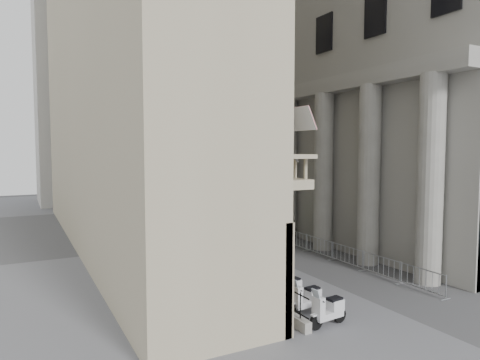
{
  "coord_description": "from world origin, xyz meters",
  "views": [
    {
      "loc": [
        -13.13,
        -7.74,
        6.45
      ],
      "look_at": [
        -0.55,
        16.36,
        4.5
      ],
      "focal_mm": 32.0,
      "sensor_mm": 36.0,
      "label": 1
    }
  ],
  "objects_px": {
    "scooter_0": "(328,326)",
    "info_kiosk": "(164,227)",
    "pedestrian_b": "(227,215)",
    "pedestrian_a": "(202,214)",
    "security_tent": "(174,200)",
    "street_lamp": "(167,169)"
  },
  "relations": [
    {
      "from": "scooter_0",
      "to": "info_kiosk",
      "type": "distance_m",
      "value": 16.67
    },
    {
      "from": "info_kiosk",
      "to": "pedestrian_b",
      "type": "bearing_deg",
      "value": 52.22
    },
    {
      "from": "pedestrian_a",
      "to": "pedestrian_b",
      "type": "relative_size",
      "value": 1.14
    },
    {
      "from": "security_tent",
      "to": "pedestrian_a",
      "type": "bearing_deg",
      "value": 41.17
    },
    {
      "from": "security_tent",
      "to": "pedestrian_b",
      "type": "relative_size",
      "value": 2.26
    },
    {
      "from": "scooter_0",
      "to": "street_lamp",
      "type": "bearing_deg",
      "value": -3.62
    },
    {
      "from": "info_kiosk",
      "to": "pedestrian_b",
      "type": "xyz_separation_m",
      "value": [
        6.77,
        3.86,
        -0.13
      ]
    },
    {
      "from": "info_kiosk",
      "to": "security_tent",
      "type": "bearing_deg",
      "value": 70.78
    },
    {
      "from": "scooter_0",
      "to": "street_lamp",
      "type": "height_order",
      "value": "street_lamp"
    },
    {
      "from": "pedestrian_b",
      "to": "pedestrian_a",
      "type": "bearing_deg",
      "value": 25.99
    },
    {
      "from": "scooter_0",
      "to": "pedestrian_b",
      "type": "height_order",
      "value": "pedestrian_b"
    },
    {
      "from": "street_lamp",
      "to": "info_kiosk",
      "type": "bearing_deg",
      "value": -155.14
    },
    {
      "from": "security_tent",
      "to": "info_kiosk",
      "type": "relative_size",
      "value": 2.0
    },
    {
      "from": "pedestrian_a",
      "to": "pedestrian_b",
      "type": "distance_m",
      "value": 2.24
    },
    {
      "from": "street_lamp",
      "to": "pedestrian_a",
      "type": "height_order",
      "value": "street_lamp"
    },
    {
      "from": "security_tent",
      "to": "pedestrian_a",
      "type": "distance_m",
      "value": 4.76
    },
    {
      "from": "security_tent",
      "to": "pedestrian_a",
      "type": "xyz_separation_m",
      "value": [
        3.34,
        2.93,
        -1.71
      ]
    },
    {
      "from": "scooter_0",
      "to": "street_lamp",
      "type": "xyz_separation_m",
      "value": [
        -0.65,
        16.63,
        5.08
      ]
    },
    {
      "from": "info_kiosk",
      "to": "street_lamp",
      "type": "bearing_deg",
      "value": 25.67
    },
    {
      "from": "security_tent",
      "to": "street_lamp",
      "type": "bearing_deg",
      "value": -124.95
    },
    {
      "from": "scooter_0",
      "to": "pedestrian_b",
      "type": "relative_size",
      "value": 0.84
    },
    {
      "from": "pedestrian_a",
      "to": "street_lamp",
      "type": "bearing_deg",
      "value": 61.36
    }
  ]
}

